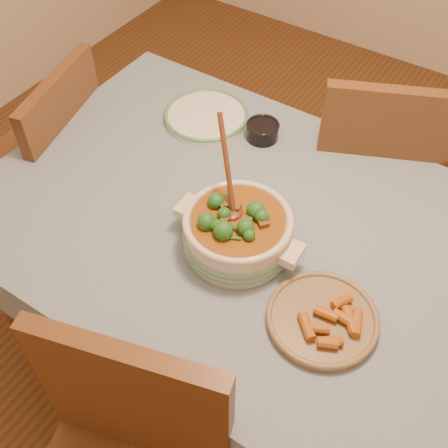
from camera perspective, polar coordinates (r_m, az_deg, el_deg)
name	(u,v)px	position (r m, az deg, el deg)	size (l,w,h in m)	color
floor	(251,357)	(2.22, 2.75, -13.34)	(4.50, 4.50, 0.00)	#4F2C16
dining_table	(259,249)	(1.66, 3.59, -2.58)	(1.68, 1.08, 0.76)	brown
stew_casserole	(238,229)	(1.49, 1.41, -0.55)	(0.37, 0.30, 0.35)	beige
white_plate	(206,116)	(1.94, -1.82, 10.94)	(0.29, 0.29, 0.03)	white
condiment_bowl	(263,130)	(1.85, 3.94, 9.52)	(0.14, 0.14, 0.06)	black
fried_plate	(323,318)	(1.41, 9.98, -9.37)	(0.36, 0.36, 0.05)	olive
chair_far	(377,171)	(2.10, 15.29, 5.18)	(0.62, 0.62, 1.00)	brown
chair_left	(51,164)	(2.21, -17.18, 5.87)	(0.53, 0.53, 0.93)	brown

